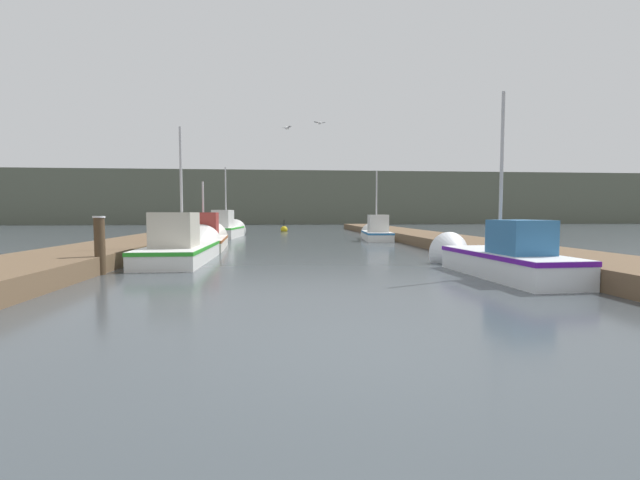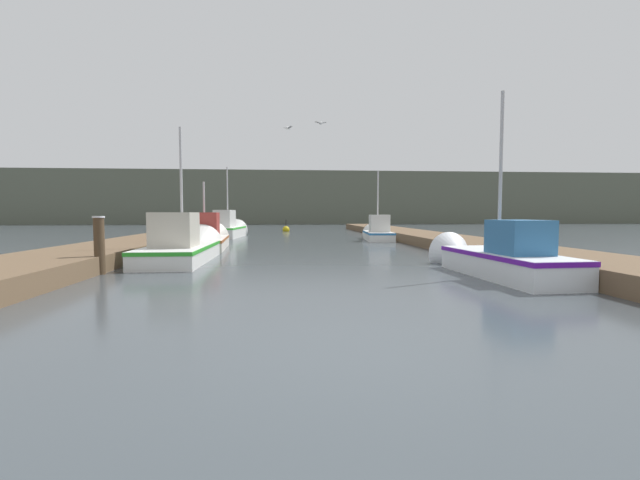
% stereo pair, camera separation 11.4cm
% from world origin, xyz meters
% --- Properties ---
extents(ground_plane, '(200.00, 200.00, 0.00)m').
position_xyz_m(ground_plane, '(0.00, 0.00, 0.00)').
color(ground_plane, '#3D4449').
extents(dock_left, '(2.74, 40.00, 0.44)m').
position_xyz_m(dock_left, '(-6.51, 16.00, 0.22)').
color(dock_left, brown).
rests_on(dock_left, ground_plane).
extents(dock_right, '(2.74, 40.00, 0.44)m').
position_xyz_m(dock_right, '(6.51, 16.00, 0.22)').
color(dock_right, brown).
rests_on(dock_right, ground_plane).
extents(distant_shore_ridge, '(120.00, 16.00, 6.93)m').
position_xyz_m(distant_shore_ridge, '(0.00, 58.78, 3.46)').
color(distant_shore_ridge, '#565B4C').
rests_on(distant_shore_ridge, ground_plane).
extents(fishing_boat_0, '(1.56, 5.10, 4.64)m').
position_xyz_m(fishing_boat_0, '(4.33, 5.83, 0.42)').
color(fishing_boat_0, silver).
rests_on(fishing_boat_0, ground_plane).
extents(fishing_boat_1, '(1.72, 5.75, 4.66)m').
position_xyz_m(fishing_boat_1, '(-3.87, 9.88, 0.41)').
color(fishing_boat_1, silver).
rests_on(fishing_boat_1, ground_plane).
extents(fishing_boat_2, '(2.10, 5.53, 3.40)m').
position_xyz_m(fishing_boat_2, '(-4.10, 14.63, 0.41)').
color(fishing_boat_2, silver).
rests_on(fishing_boat_2, ground_plane).
extents(fishing_boat_3, '(1.72, 4.58, 4.13)m').
position_xyz_m(fishing_boat_3, '(4.40, 19.08, 0.40)').
color(fishing_boat_3, silver).
rests_on(fishing_boat_3, ground_plane).
extents(fishing_boat_4, '(2.00, 5.13, 4.68)m').
position_xyz_m(fishing_boat_4, '(-4.12, 22.43, 0.51)').
color(fishing_boat_4, silver).
rests_on(fishing_boat_4, ground_plane).
extents(mooring_piling_0, '(0.28, 0.28, 1.41)m').
position_xyz_m(mooring_piling_0, '(-5.18, 6.56, 0.71)').
color(mooring_piling_0, '#473523').
rests_on(mooring_piling_0, ground_plane).
extents(mooring_piling_1, '(0.32, 0.32, 1.30)m').
position_xyz_m(mooring_piling_1, '(-5.11, 27.18, 0.66)').
color(mooring_piling_1, '#473523').
rests_on(mooring_piling_1, ground_plane).
extents(mooring_piling_2, '(0.34, 0.34, 1.15)m').
position_xyz_m(mooring_piling_2, '(-5.31, 14.00, 0.58)').
color(mooring_piling_2, '#473523').
rests_on(mooring_piling_2, ground_plane).
extents(channel_buoy, '(0.56, 0.56, 1.06)m').
position_xyz_m(channel_buoy, '(-0.57, 29.89, 0.16)').
color(channel_buoy, gold).
rests_on(channel_buoy, ground_plane).
extents(seagull_lead, '(0.56, 0.30, 0.12)m').
position_xyz_m(seagull_lead, '(1.03, 16.29, 5.73)').
color(seagull_lead, white).
extents(seagull_1, '(0.42, 0.51, 0.12)m').
position_xyz_m(seagull_1, '(-0.52, 15.73, 5.37)').
color(seagull_1, white).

